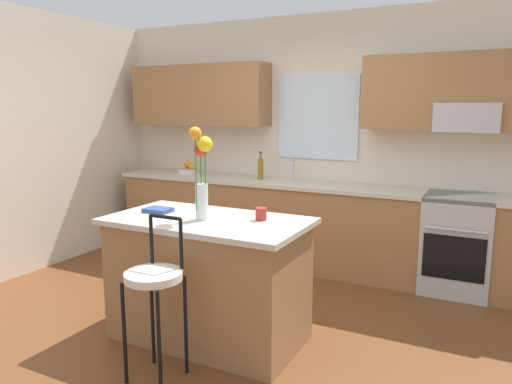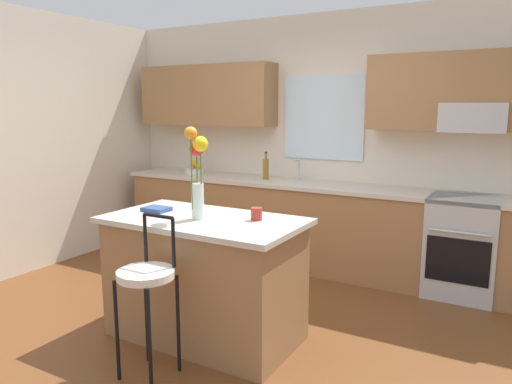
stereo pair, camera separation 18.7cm
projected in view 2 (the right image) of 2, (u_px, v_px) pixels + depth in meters
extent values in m
plane|color=brown|center=(224.00, 328.00, 3.78)|extent=(14.00, 14.00, 0.00)
cube|color=beige|center=(35.00, 142.00, 5.04)|extent=(0.12, 4.60, 2.70)
cube|color=beige|center=(325.00, 140.00, 5.30)|extent=(5.60, 0.12, 2.70)
cube|color=#996B42|center=(207.00, 95.00, 5.71)|extent=(1.74, 0.34, 0.70)
cube|color=#996B42|center=(466.00, 92.00, 4.32)|extent=(1.74, 0.34, 0.70)
cube|color=silver|center=(323.00, 118.00, 5.20)|extent=(0.92, 0.03, 0.90)
cube|color=#B7BABC|center=(474.00, 118.00, 4.29)|extent=(0.56, 0.36, 0.26)
cube|color=#996B42|center=(311.00, 227.00, 5.15)|extent=(4.50, 0.60, 0.88)
cube|color=beige|center=(312.00, 185.00, 5.07)|extent=(4.56, 0.64, 0.04)
cube|color=#B7BABC|center=(292.00, 188.00, 5.19)|extent=(0.54, 0.38, 0.11)
cylinder|color=#B7BABC|center=(299.00, 170.00, 5.30)|extent=(0.02, 0.02, 0.22)
cylinder|color=#B7BABC|center=(297.00, 160.00, 5.22)|extent=(0.02, 0.12, 0.02)
cube|color=#B7BABC|center=(462.00, 246.00, 4.39)|extent=(0.60, 0.60, 0.92)
cube|color=black|center=(457.00, 261.00, 4.15)|extent=(0.52, 0.02, 0.40)
cylinder|color=#B7BABC|center=(459.00, 233.00, 4.08)|extent=(0.50, 0.02, 0.02)
cube|color=#996B42|center=(205.00, 281.00, 3.56)|extent=(1.37, 0.72, 0.88)
cube|color=beige|center=(203.00, 221.00, 3.48)|extent=(1.45, 0.80, 0.04)
cylinder|color=black|center=(117.00, 331.00, 3.00)|extent=(0.02, 0.02, 0.66)
cylinder|color=black|center=(150.00, 341.00, 2.87)|extent=(0.02, 0.02, 0.66)
cylinder|color=black|center=(147.00, 315.00, 3.23)|extent=(0.02, 0.02, 0.66)
cylinder|color=black|center=(178.00, 324.00, 3.10)|extent=(0.02, 0.02, 0.66)
cylinder|color=silver|center=(146.00, 274.00, 2.99)|extent=(0.36, 0.36, 0.05)
cylinder|color=black|center=(145.00, 238.00, 3.13)|extent=(0.02, 0.02, 0.32)
cylinder|color=black|center=(173.00, 243.00, 3.02)|extent=(0.02, 0.02, 0.32)
cylinder|color=black|center=(158.00, 216.00, 3.05)|extent=(0.23, 0.02, 0.02)
cylinder|color=silver|center=(198.00, 201.00, 3.42)|extent=(0.09, 0.09, 0.26)
cylinder|color=#3D722D|center=(201.00, 177.00, 3.36)|extent=(0.01, 0.01, 0.46)
sphere|color=yellow|center=(200.00, 144.00, 3.32)|extent=(0.11, 0.11, 0.11)
cylinder|color=#3D722D|center=(197.00, 179.00, 3.41)|extent=(0.01, 0.01, 0.42)
sphere|color=red|center=(197.00, 149.00, 3.38)|extent=(0.10, 0.10, 0.10)
cylinder|color=#3D722D|center=(192.00, 172.00, 3.35)|extent=(0.01, 0.01, 0.54)
sphere|color=orange|center=(191.00, 133.00, 3.31)|extent=(0.09, 0.09, 0.09)
cylinder|color=#A52D28|center=(256.00, 214.00, 3.40)|extent=(0.08, 0.08, 0.09)
cube|color=navy|center=(156.00, 209.00, 3.70)|extent=(0.20, 0.15, 0.03)
cylinder|color=silver|center=(195.00, 171.00, 5.81)|extent=(0.24, 0.24, 0.06)
sphere|color=orange|center=(198.00, 166.00, 5.78)|extent=(0.08, 0.08, 0.08)
sphere|color=orange|center=(195.00, 165.00, 5.85)|extent=(0.07, 0.07, 0.07)
sphere|color=orange|center=(194.00, 163.00, 5.80)|extent=(0.08, 0.08, 0.08)
cylinder|color=olive|center=(266.00, 169.00, 5.32)|extent=(0.06, 0.06, 0.23)
cylinder|color=olive|center=(266.00, 156.00, 5.29)|extent=(0.03, 0.03, 0.07)
cylinder|color=black|center=(266.00, 152.00, 5.29)|extent=(0.03, 0.03, 0.02)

